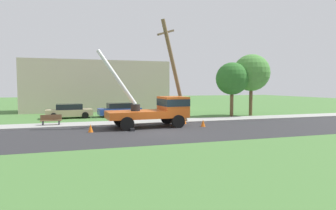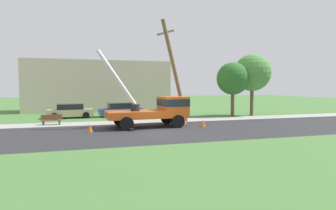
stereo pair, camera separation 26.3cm
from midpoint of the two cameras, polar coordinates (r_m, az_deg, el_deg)
ground_plane at (r=31.42m, az=-7.43°, el=-2.05°), size 120.00×120.00×0.00m
road_asphalt at (r=19.79m, az=-1.55°, el=-5.44°), size 80.00×8.35×0.01m
sidewalk_strip at (r=25.03m, az=-4.91°, el=-3.40°), size 80.00×2.55×0.10m
utility_truck at (r=22.27m, az=-2.46°, el=-0.77°), size 6.92×3.22×5.98m
leaning_utility_pole at (r=24.11m, az=1.02°, el=6.78°), size 3.23×1.73×8.66m
traffic_cone_ahead at (r=22.54m, az=6.72°, el=-3.62°), size 0.36×0.36×0.56m
traffic_cone_behind at (r=20.41m, az=-15.63°, el=-4.51°), size 0.36×0.36×0.56m
traffic_cone_curbside at (r=23.99m, az=2.99°, el=-3.15°), size 0.36×0.36×0.56m
parked_sedan_tan at (r=30.02m, az=-19.42°, el=-1.14°), size 4.51×2.20×1.42m
parked_sedan_blue at (r=30.42m, az=-9.94°, el=-0.92°), size 4.55×2.28×1.42m
park_bench at (r=24.61m, az=-22.70°, el=-2.84°), size 1.60×0.45×0.90m
roadside_tree_near at (r=30.61m, az=12.48°, el=5.15°), size 3.40×3.40×5.68m
roadside_tree_far at (r=32.08m, az=16.14°, el=6.20°), size 3.96×3.96×6.62m
lowrise_building_backdrop at (r=38.72m, az=-14.11°, el=3.70°), size 18.00×6.00×6.40m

